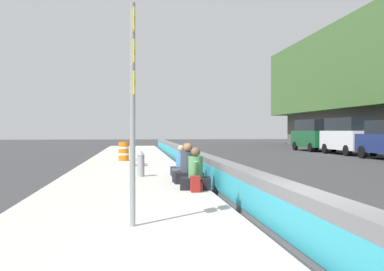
{
  "coord_description": "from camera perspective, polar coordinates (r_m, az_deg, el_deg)",
  "views": [
    {
      "loc": [
        -6.14,
        2.37,
        1.69
      ],
      "look_at": [
        10.99,
        0.24,
        1.49
      ],
      "focal_mm": 42.65,
      "sensor_mm": 36.0,
      "label": 1
    }
  ],
  "objects": [
    {
      "name": "ground_plane",
      "position": [
        6.79,
        13.97,
        -13.76
      ],
      "size": [
        160.0,
        160.0,
        0.0
      ],
      "primitive_type": "plane",
      "color": "#353538",
      "rests_on": "ground"
    },
    {
      "name": "sidewalk_strip",
      "position": [
        6.35,
        -9.69,
        -14.11
      ],
      "size": [
        80.0,
        4.4,
        0.14
      ],
      "primitive_type": "cube",
      "color": "#B5B2A8",
      "rests_on": "ground_plane"
    },
    {
      "name": "jersey_barrier",
      "position": [
        6.7,
        13.95,
        -10.24
      ],
      "size": [
        76.0,
        0.45,
        0.85
      ],
      "color": "slate",
      "rests_on": "ground_plane"
    },
    {
      "name": "route_sign_post",
      "position": [
        7.42,
        -7.41,
        4.87
      ],
      "size": [
        0.44,
        0.09,
        3.6
      ],
      "color": "gray",
      "rests_on": "sidewalk_strip"
    },
    {
      "name": "fire_hydrant",
      "position": [
        15.4,
        -6.42,
        -3.45
      ],
      "size": [
        0.26,
        0.46,
        0.88
      ],
      "color": "gray",
      "rests_on": "sidewalk_strip"
    },
    {
      "name": "seated_person_foreground",
      "position": [
        12.05,
        0.45,
        -5.07
      ],
      "size": [
        0.77,
        0.88,
        1.11
      ],
      "color": "black",
      "rests_on": "sidewalk_strip"
    },
    {
      "name": "seated_person_middle",
      "position": [
        13.47,
        -0.52,
        -4.38
      ],
      "size": [
        0.76,
        0.88,
        1.17
      ],
      "color": "black",
      "rests_on": "sidewalk_strip"
    },
    {
      "name": "seated_person_rear",
      "position": [
        14.77,
        -0.68,
        -3.97
      ],
      "size": [
        0.83,
        0.93,
        1.14
      ],
      "color": "#424247",
      "rests_on": "sidewalk_strip"
    },
    {
      "name": "seated_person_far",
      "position": [
        15.87,
        -1.36,
        -3.77
      ],
      "size": [
        0.67,
        0.77,
        1.04
      ],
      "color": "#23284C",
      "rests_on": "sidewalk_strip"
    },
    {
      "name": "backpack",
      "position": [
        11.5,
        0.46,
        -6.11
      ],
      "size": [
        0.32,
        0.28,
        0.4
      ],
      "color": "maroon",
      "rests_on": "sidewalk_strip"
    },
    {
      "name": "construction_barrel",
      "position": [
        23.48,
        -8.54,
        -1.97
      ],
      "size": [
        0.54,
        0.54,
        0.95
      ],
      "color": "orange",
      "rests_on": "sidewalk_strip"
    },
    {
      "name": "parked_car_midline",
      "position": [
        33.42,
        18.98,
        0.04
      ],
      "size": [
        5.13,
        2.17,
        2.56
      ],
      "color": "silver",
      "rests_on": "ground_plane"
    },
    {
      "name": "parked_car_far",
      "position": [
        38.42,
        14.99,
        0.12
      ],
      "size": [
        5.14,
        2.19,
        2.56
      ],
      "color": "#145128",
      "rests_on": "ground_plane"
    }
  ]
}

